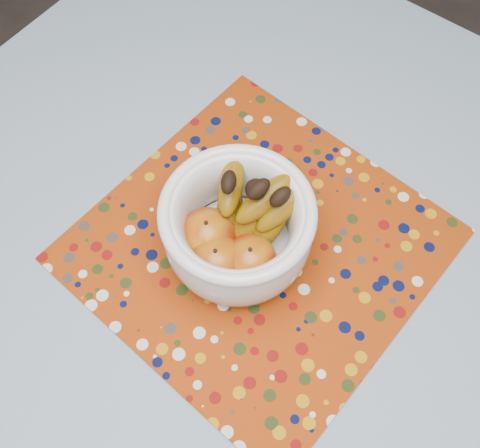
{
  "coord_description": "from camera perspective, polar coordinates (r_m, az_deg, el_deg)",
  "views": [
    {
      "loc": [
        0.08,
        -0.15,
        1.46
      ],
      "look_at": [
        -0.12,
        0.1,
        0.83
      ],
      "focal_mm": 42.0,
      "sensor_mm": 36.0,
      "label": 1
    }
  ],
  "objects": [
    {
      "name": "placemat",
      "position": [
        0.77,
        1.83,
        -2.14
      ],
      "size": [
        0.45,
        0.45,
        0.0
      ],
      "primitive_type": "cube",
      "rotation": [
        0.0,
        0.0,
        -0.06
      ],
      "color": "#882D07",
      "rests_on": "tablecloth"
    },
    {
      "name": "tablecloth",
      "position": [
        0.72,
        2.63,
        -13.69
      ],
      "size": [
        1.32,
        1.32,
        0.01
      ],
      "primitive_type": "cube",
      "color": "slate",
      "rests_on": "table"
    },
    {
      "name": "table",
      "position": [
        0.8,
        2.38,
        -15.05
      ],
      "size": [
        1.2,
        1.2,
        0.75
      ],
      "color": "brown",
      "rests_on": "ground"
    },
    {
      "name": "fruit_bowl",
      "position": [
        0.7,
        -0.01,
        -0.12
      ],
      "size": [
        0.19,
        0.19,
        0.15
      ],
      "color": "white",
      "rests_on": "placemat"
    }
  ]
}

